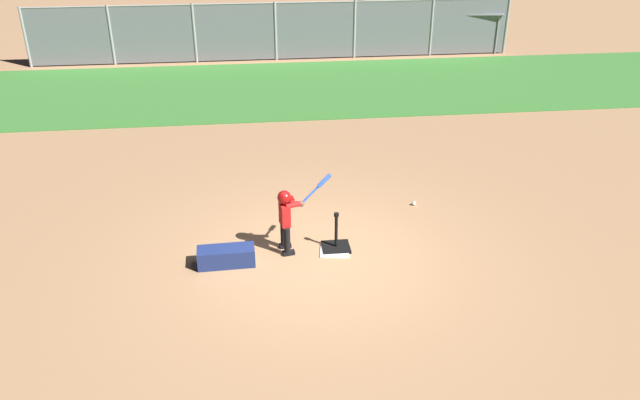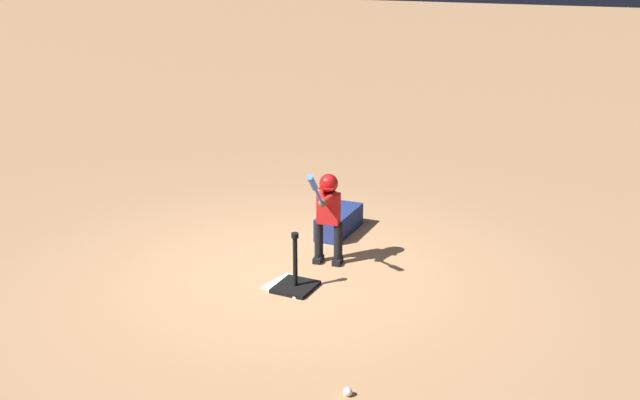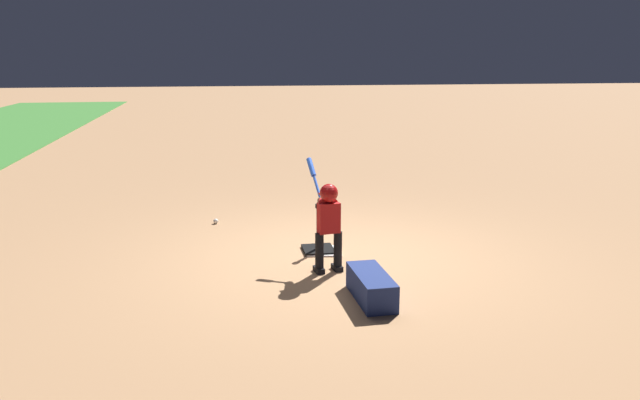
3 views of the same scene
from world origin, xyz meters
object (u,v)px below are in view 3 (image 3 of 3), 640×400
equipment_bag (371,286)px  baseball (216,221)px  batting_tee (318,245)px  batter_child (328,216)px

equipment_bag → baseball: bearing=23.5°
batting_tee → batter_child: 0.94m
batting_tee → equipment_bag: bearing=-171.0°
batting_tee → baseball: 2.02m
equipment_bag → batting_tee: bearing=7.0°
baseball → equipment_bag: size_ratio=0.09×
baseball → equipment_bag: (-3.24, -1.55, 0.10)m
batting_tee → equipment_bag: (-1.68, -0.27, 0.06)m
batting_tee → baseball: (1.57, 1.28, -0.05)m
batter_child → baseball: (2.31, 1.26, -0.62)m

